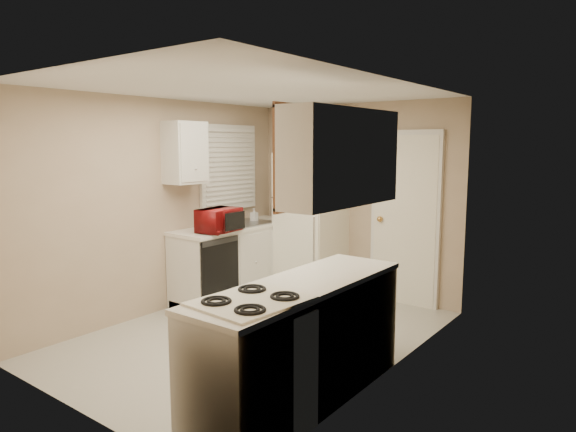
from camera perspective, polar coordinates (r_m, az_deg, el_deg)
The scene contains 19 objects.
floor at distance 5.28m, azimuth -3.36°, elevation -13.08°, with size 3.80×3.80×0.00m, color silver.
ceiling at distance 4.95m, azimuth -3.59°, elevation 13.82°, with size 3.80×3.80×0.00m, color white.
wall_left at distance 5.97m, azimuth -13.75°, elevation 1.06°, with size 3.80×3.80×0.00m, color tan.
wall_right at distance 4.21m, azimuth 11.19°, elevation -1.66°, with size 3.80×3.80×0.00m, color tan.
wall_back at distance 6.52m, azimuth 7.43°, elevation 1.79°, with size 2.80×2.80×0.00m, color tan.
wall_front at distance 3.76m, azimuth -22.66°, elevation -3.28°, with size 2.80×2.80×0.00m, color tan.
left_counter at distance 6.49m, azimuth -5.65°, elevation -4.93°, with size 0.60×1.80×0.90m, color silver.
dishwasher at distance 5.86m, azimuth -7.56°, elevation -5.95°, with size 0.03×0.58×0.72m, color black.
sink at distance 6.52m, azimuth -4.81°, elevation -1.19°, with size 0.54×0.74×0.16m, color gray.
microwave at distance 5.89m, azimuth -7.68°, elevation -0.34°, with size 0.27×0.49×0.32m, color maroon.
soap_bottle at distance 6.70m, azimuth -3.79°, elevation 0.27°, with size 0.08×0.08×0.17m, color white.
window_blinds at distance 6.62m, azimuth -6.57°, elevation 5.37°, with size 0.10×0.98×1.08m, color silver.
upper_cabinet_left at distance 5.96m, azimuth -11.37°, elevation 6.91°, with size 0.30×0.45×0.70m, color silver.
refrigerator at distance 6.55m, azimuth 2.68°, elevation -0.81°, with size 0.74×0.72×1.79m, color white.
cabinet_over_fridge at distance 6.57m, azimuth 3.83°, elevation 8.87°, with size 0.70×0.30×0.40m, color silver.
interior_door at distance 6.20m, azimuth 12.85°, elevation -0.34°, with size 0.86×0.06×2.08m, color white.
right_counter at distance 3.89m, azimuth 1.44°, elevation -13.80°, with size 0.60×2.00×0.90m, color silver.
stove at distance 3.49m, azimuth -4.04°, elevation -17.08°, with size 0.56×0.69×0.83m, color white.
upper_cabinet_right at distance 3.79m, azimuth 6.04°, elevation 6.51°, with size 0.30×1.20×0.70m, color silver.
Camera 1 is at (3.20, -3.74, 1.89)m, focal length 32.00 mm.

